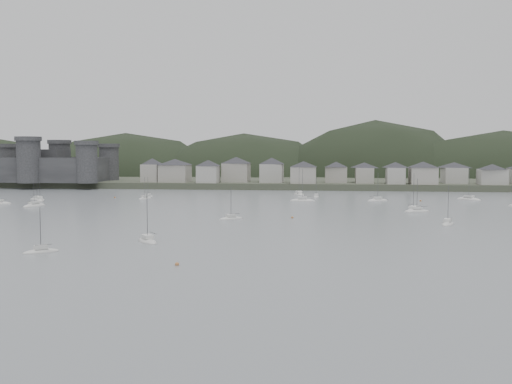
# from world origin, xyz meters

# --- Properties ---
(ground) EXTENTS (900.00, 900.00, 0.00)m
(ground) POSITION_xyz_m (0.00, 0.00, 0.00)
(ground) COLOR slate
(ground) RESTS_ON ground
(far_shore_land) EXTENTS (900.00, 250.00, 3.00)m
(far_shore_land) POSITION_xyz_m (0.00, 295.00, 1.50)
(far_shore_land) COLOR #383D2D
(far_shore_land) RESTS_ON ground
(forested_ridge) EXTENTS (851.55, 103.94, 102.57)m
(forested_ridge) POSITION_xyz_m (4.83, 269.40, -11.28)
(forested_ridge) COLOR black
(forested_ridge) RESTS_ON ground
(castle) EXTENTS (66.00, 43.00, 20.00)m
(castle) POSITION_xyz_m (-120.00, 179.80, 10.96)
(castle) COLOR #2F3032
(castle) RESTS_ON far_shore_land
(waterfront_town) EXTENTS (451.48, 28.46, 12.92)m
(waterfront_town) POSITION_xyz_m (50.59, 183.34, 8.66)
(waterfront_town) COLOR #A4A096
(waterfront_town) RESTS_ON far_shore_land
(moored_fleet) EXTENTS (205.06, 153.35, 13.28)m
(moored_fleet) POSITION_xyz_m (-25.60, 82.77, 0.18)
(moored_fleet) COLOR silver
(moored_fleet) RESTS_ON ground
(mooring_buoys) EXTENTS (134.92, 126.07, 0.70)m
(mooring_buoys) POSITION_xyz_m (-15.29, 65.39, 0.15)
(mooring_buoys) COLOR #B06E3A
(mooring_buoys) RESTS_ON ground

